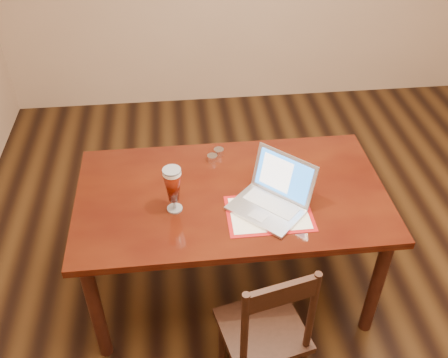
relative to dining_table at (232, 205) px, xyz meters
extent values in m
plane|color=black|center=(0.43, -0.08, -0.71)|extent=(5.00, 5.00, 0.00)
cube|color=#441609|center=(0.00, 0.01, 0.07)|extent=(1.70, 0.96, 0.04)
cylinder|color=#34150D|center=(-0.76, -0.39, -0.33)|extent=(0.07, 0.07, 0.75)
cylinder|color=#34150D|center=(0.77, -0.39, -0.33)|extent=(0.07, 0.07, 0.75)
cylinder|color=#34150D|center=(-0.77, 0.40, -0.33)|extent=(0.07, 0.07, 0.75)
cylinder|color=#34150D|center=(0.76, 0.40, -0.33)|extent=(0.07, 0.07, 0.75)
cube|color=#9E0E0F|center=(0.18, -0.19, 0.09)|extent=(0.45, 0.32, 0.00)
cube|color=white|center=(0.18, -0.19, 0.09)|extent=(0.40, 0.28, 0.00)
cube|color=silver|center=(0.16, -0.17, 0.10)|extent=(0.43, 0.43, 0.02)
cube|color=silver|center=(0.19, -0.13, 0.11)|extent=(0.29, 0.29, 0.00)
cube|color=silver|center=(0.11, -0.22, 0.11)|extent=(0.11, 0.11, 0.00)
cube|color=silver|center=(0.27, -0.05, 0.23)|extent=(0.31, 0.30, 0.24)
cube|color=blue|center=(0.26, -0.06, 0.23)|extent=(0.27, 0.26, 0.20)
cube|color=white|center=(0.23, -0.03, 0.23)|extent=(0.16, 0.16, 0.17)
cylinder|color=silver|center=(-0.31, -0.10, 0.09)|extent=(0.08, 0.08, 0.01)
cylinder|color=silver|center=(-0.31, -0.10, 0.13)|extent=(0.01, 0.01, 0.06)
cylinder|color=white|center=(-0.31, -0.10, 0.33)|extent=(0.09, 0.09, 0.02)
cylinder|color=silver|center=(-0.31, -0.10, 0.35)|extent=(0.09, 0.09, 0.01)
cylinder|color=silver|center=(-0.08, 0.30, 0.11)|extent=(0.06, 0.06, 0.04)
cylinder|color=silver|center=(-0.03, 0.36, 0.11)|extent=(0.06, 0.06, 0.04)
cube|color=black|center=(0.08, -0.62, -0.30)|extent=(0.48, 0.47, 0.04)
cylinder|color=black|center=(-0.11, -0.51, -0.51)|extent=(0.04, 0.04, 0.39)
cylinder|color=black|center=(0.21, -0.44, -0.51)|extent=(0.04, 0.04, 0.39)
cylinder|color=black|center=(-0.04, -0.81, -0.02)|extent=(0.03, 0.03, 0.52)
cylinder|color=black|center=(0.28, -0.74, -0.02)|extent=(0.03, 0.03, 0.52)
cube|color=black|center=(0.12, -0.77, 0.18)|extent=(0.32, 0.10, 0.12)
camera|label=1|loc=(-0.27, -2.06, 1.87)|focal=40.00mm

